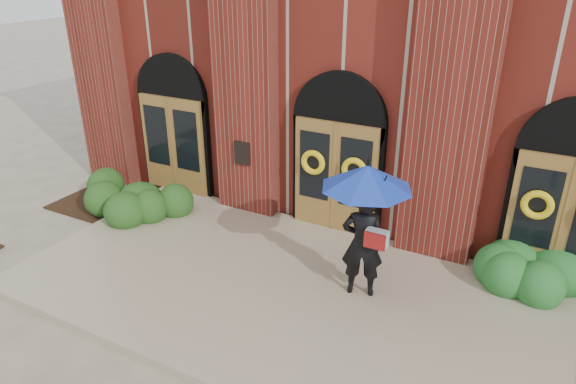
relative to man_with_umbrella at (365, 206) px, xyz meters
The scene contains 5 objects.
ground 2.47m from the man_with_umbrella, 155.35° to the right, with size 90.00×90.00×0.00m, color tan.
landing 2.38m from the man_with_umbrella, 160.50° to the right, with size 10.00×5.30×0.15m, color tan.
church_building 8.41m from the man_with_umbrella, 99.99° to the left, with size 16.20×12.53×7.00m.
man_with_umbrella is the anchor object (origin of this frame).
hedge_wall_left 6.82m from the man_with_umbrella, behind, with size 3.25×1.30×0.83m, color #214617.
Camera 1 is at (3.98, -6.89, 5.76)m, focal length 32.00 mm.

